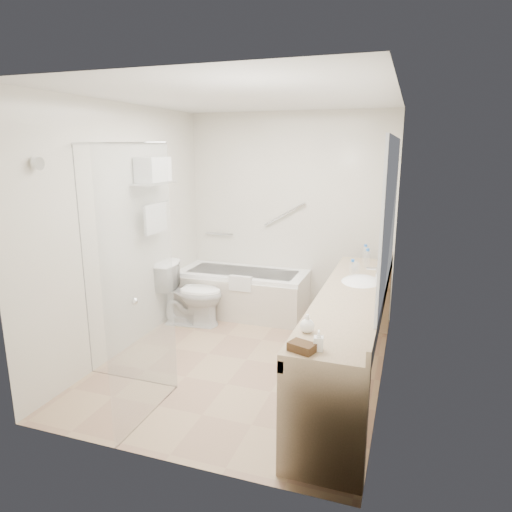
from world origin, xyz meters
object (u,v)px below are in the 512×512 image
(vanity_counter, at_px, (351,316))
(toilet, at_px, (191,294))
(water_bottle_left, at_px, (352,270))
(amenity_basket, at_px, (302,347))
(bathtub, at_px, (243,292))

(vanity_counter, xyz_separation_m, toilet, (-1.97, 0.85, -0.27))
(vanity_counter, height_order, water_bottle_left, water_bottle_left)
(water_bottle_left, bearing_deg, amenity_basket, -92.91)
(vanity_counter, bearing_deg, water_bottle_left, 97.57)
(vanity_counter, xyz_separation_m, amenity_basket, (-0.14, -1.25, 0.24))
(bathtub, height_order, vanity_counter, vanity_counter)
(bathtub, bearing_deg, water_bottle_left, -32.94)
(amenity_basket, bearing_deg, toilet, 131.07)
(bathtub, bearing_deg, amenity_basket, -62.40)
(vanity_counter, relative_size, water_bottle_left, 13.78)
(toilet, bearing_deg, bathtub, -45.84)
(bathtub, height_order, toilet, toilet)
(bathtub, bearing_deg, toilet, -129.87)
(vanity_counter, bearing_deg, amenity_basket, -96.58)
(toilet, distance_m, amenity_basket, 2.83)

